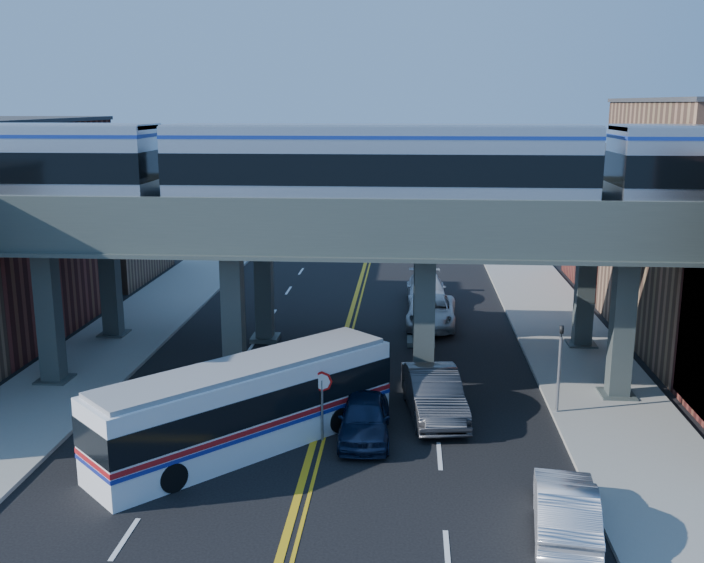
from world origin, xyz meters
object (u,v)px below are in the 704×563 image
(transit_train, at_px, (378,167))
(car_lane_a, at_px, (364,417))
(transit_bus, at_px, (248,406))
(car_lane_b, at_px, (434,394))
(traffic_signal, at_px, (560,359))
(car_lane_c, at_px, (431,311))
(stop_sign, at_px, (322,394))
(car_parked_curb, at_px, (566,509))
(car_lane_d, at_px, (426,290))

(transit_train, distance_m, car_lane_a, 9.83)
(transit_bus, xyz_separation_m, car_lane_b, (6.64, 3.32, -0.61))
(car_lane_b, bearing_deg, car_lane_a, -147.17)
(transit_train, xyz_separation_m, car_lane_a, (-0.26, -4.63, -8.67))
(traffic_signal, bearing_deg, car_lane_c, 110.24)
(stop_sign, distance_m, car_parked_curb, 9.59)
(traffic_signal, xyz_separation_m, car_lane_c, (-4.60, 12.48, -1.52))
(stop_sign, relative_size, car_lane_a, 0.57)
(traffic_signal, bearing_deg, stop_sign, -161.37)
(car_lane_a, bearing_deg, car_parked_curb, -47.47)
(transit_bus, bearing_deg, car_lane_d, 26.49)
(car_lane_a, relative_size, car_parked_curb, 0.95)
(stop_sign, distance_m, car_lane_c, 16.10)
(traffic_signal, distance_m, car_lane_b, 5.02)
(car_lane_a, relative_size, car_lane_b, 0.83)
(traffic_signal, relative_size, car_parked_curb, 0.85)
(transit_bus, bearing_deg, stop_sign, -30.29)
(stop_sign, xyz_separation_m, car_lane_a, (1.50, 0.37, -0.98))
(car_parked_curb, bearing_deg, stop_sign, -30.27)
(traffic_signal, bearing_deg, car_lane_b, -175.18)
(car_lane_c, bearing_deg, transit_train, -100.96)
(transit_train, xyz_separation_m, transit_bus, (-4.31, -5.72, -7.93))
(traffic_signal, bearing_deg, car_lane_a, -160.46)
(stop_sign, relative_size, transit_bus, 0.26)
(traffic_signal, distance_m, transit_bus, 12.07)
(traffic_signal, relative_size, car_lane_d, 0.72)
(transit_train, height_order, stop_sign, transit_train)
(car_lane_d, bearing_deg, traffic_signal, -76.43)
(stop_sign, relative_size, car_parked_curb, 0.55)
(transit_bus, relative_size, car_lane_d, 1.77)
(transit_bus, xyz_separation_m, car_lane_d, (6.67, 21.20, -0.70))
(stop_sign, distance_m, car_lane_b, 4.92)
(stop_sign, bearing_deg, transit_bus, -164.23)
(car_lane_d, bearing_deg, transit_train, -100.39)
(transit_bus, relative_size, car_lane_a, 2.20)
(car_lane_b, bearing_deg, car_lane_c, 81.29)
(traffic_signal, xyz_separation_m, car_parked_curb, (-1.35, -8.83, -1.51))
(transit_train, bearing_deg, car_parked_curb, -61.86)
(stop_sign, xyz_separation_m, car_lane_d, (4.11, 20.48, -0.93))
(traffic_signal, distance_m, car_lane_d, 18.19)
(car_lane_b, bearing_deg, traffic_signal, -2.96)
(transit_train, xyz_separation_m, traffic_signal, (7.14, -2.00, -7.15))
(transit_train, bearing_deg, transit_bus, -127.00)
(car_parked_curb, bearing_deg, car_lane_d, -75.16)
(car_lane_a, distance_m, car_lane_c, 15.36)
(car_lane_a, height_order, car_parked_curb, car_parked_curb)
(transit_train, height_order, transit_bus, transit_train)
(car_lane_a, bearing_deg, stop_sign, -167.78)
(transit_train, distance_m, car_lane_b, 9.18)
(stop_sign, height_order, car_parked_curb, stop_sign)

